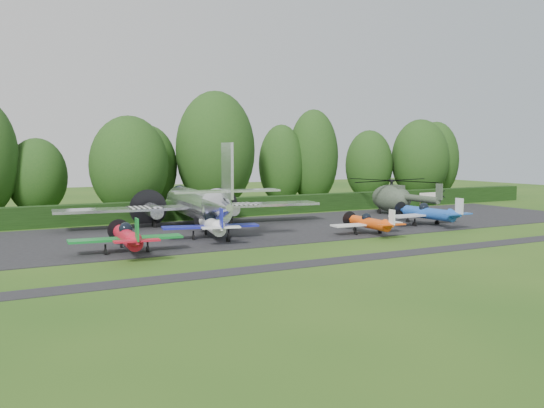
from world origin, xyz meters
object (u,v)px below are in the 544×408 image
transport_plane (198,204)px  helicopter (392,196)px  light_plane_orange (370,223)px  sign_board (429,197)px  light_plane_white (212,225)px  light_plane_red (127,237)px  light_plane_blue (428,213)px

transport_plane → helicopter: 23.19m
light_plane_orange → helicopter: (12.17, 11.69, 1.05)m
transport_plane → sign_board: size_ratio=8.21×
light_plane_white → light_plane_red: bearing=-168.9°
helicopter → light_plane_red: bearing=-163.4°
light_plane_white → helicopter: 26.24m
light_plane_white → light_plane_orange: 13.39m
transport_plane → light_plane_red: transport_plane is taller
light_plane_orange → light_plane_blue: (8.59, 2.10, 0.19)m
light_plane_red → sign_board: size_ratio=2.67×
transport_plane → light_plane_red: 14.44m
transport_plane → helicopter: (23.19, 0.48, -0.15)m
light_plane_blue → helicopter: size_ratio=0.57×
light_plane_red → helicopter: (32.74, 11.26, 0.85)m
light_plane_white → light_plane_orange: size_ratio=1.19×
light_plane_blue → transport_plane: bearing=155.9°
light_plane_red → light_plane_white: 8.43m
transport_plane → light_plane_blue: (19.61, -9.11, -1.01)m
light_plane_orange → sign_board: 28.58m
light_plane_white → sign_board: size_ratio=2.66×
light_plane_white → helicopter: size_ratio=0.57×
light_plane_red → sign_board: 46.52m
transport_plane → light_plane_orange: bearing=-52.5°
sign_board → helicopter: bearing=-152.6°
helicopter → sign_board: (10.66, 5.48, -0.93)m
light_plane_blue → helicopter: helicopter is taller
transport_plane → light_plane_red: (-9.55, -10.78, -1.00)m
light_plane_orange → light_plane_blue: 8.85m
light_plane_white → light_plane_orange: (12.84, -3.80, -0.20)m
light_plane_white → light_plane_blue: size_ratio=1.01×
transport_plane → light_plane_white: (-1.82, -7.41, -1.01)m
light_plane_blue → light_plane_orange: bearing=-165.4°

